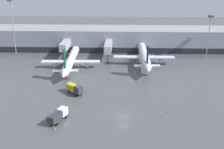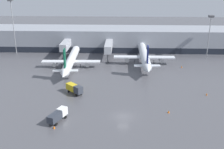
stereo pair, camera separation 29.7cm
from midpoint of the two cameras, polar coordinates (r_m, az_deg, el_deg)
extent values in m
plane|color=#4C4C51|center=(64.89, 2.25, -8.53)|extent=(320.00, 320.00, 0.00)
cube|color=gray|center=(122.00, 2.24, 7.33)|extent=(160.00, 16.00, 9.00)
cube|color=#1E232D|center=(114.95, 2.22, 4.86)|extent=(156.80, 0.10, 2.40)
cube|color=#A8AAB2|center=(111.20, -9.59, 5.89)|extent=(2.60, 10.73, 2.80)
cylinder|color=#3F4247|center=(107.45, -9.99, 3.72)|extent=(0.44, 0.44, 3.20)
cube|color=#A8AAB2|center=(107.82, -0.83, 5.73)|extent=(2.60, 13.35, 2.80)
cylinder|color=#3F4247|center=(102.75, -0.99, 3.28)|extent=(0.44, 0.44, 3.20)
cylinder|color=silver|center=(101.93, 6.40, 3.96)|extent=(3.02, 29.02, 2.93)
cone|color=silver|center=(117.49, 5.83, 6.10)|extent=(2.80, 3.24, 2.79)
cone|color=silver|center=(86.03, 7.21, 0.93)|extent=(2.65, 4.41, 2.64)
cube|color=silver|center=(101.40, 6.42, 3.53)|extent=(21.76, 2.83, 0.44)
cube|color=silver|center=(89.12, 7.03, 1.81)|extent=(8.27, 1.57, 0.35)
cube|color=navy|center=(88.11, 7.12, 3.98)|extent=(0.37, 2.48, 5.84)
cylinder|color=slate|center=(101.34, 2.96, 3.10)|extent=(1.62, 3.04, 1.61)
cylinder|color=slate|center=(102.32, 9.80, 2.99)|extent=(1.62, 3.04, 1.61)
cylinder|color=#2D2D33|center=(111.60, 6.00, 4.16)|extent=(0.20, 0.20, 1.88)
cylinder|color=#2D2D33|center=(100.96, 4.44, 2.53)|extent=(0.20, 0.20, 1.88)
cylinder|color=#2D2D33|center=(101.52, 8.37, 2.48)|extent=(0.20, 0.20, 1.88)
cylinder|color=silver|center=(98.75, -8.41, 3.04)|extent=(3.84, 27.91, 2.78)
cone|color=silver|center=(113.50, -7.35, 5.28)|extent=(2.76, 3.16, 2.64)
cone|color=silver|center=(83.74, -9.88, -0.12)|extent=(2.66, 4.26, 2.50)
cube|color=silver|center=(98.26, -8.45, 2.61)|extent=(20.30, 3.24, 0.44)
cube|color=silver|center=(86.63, -9.56, 0.77)|extent=(7.73, 1.67, 0.35)
cube|color=#0C5138|center=(85.52, -9.70, 3.11)|extent=(0.44, 2.23, 6.26)
cylinder|color=slate|center=(99.48, -11.65, 2.12)|extent=(1.63, 2.77, 1.53)
cylinder|color=slate|center=(97.85, -5.14, 2.16)|extent=(1.63, 2.77, 1.53)
cylinder|color=#2D2D33|center=(107.89, -7.71, 3.42)|extent=(0.20, 0.20, 1.43)
cylinder|color=#2D2D33|center=(98.54, -10.32, 1.69)|extent=(0.20, 0.20, 1.43)
cylinder|color=#2D2D33|center=(97.60, -6.58, 1.71)|extent=(0.20, 0.20, 1.43)
cube|color=#2D333D|center=(62.58, -11.63, -8.56)|extent=(2.93, 3.90, 1.55)
cube|color=silver|center=(64.54, -10.16, -7.42)|extent=(2.33, 2.61, 1.79)
cylinder|color=black|center=(65.57, -10.61, -8.22)|extent=(0.50, 0.74, 0.70)
cylinder|color=black|center=(64.77, -9.48, -8.51)|extent=(0.50, 0.74, 0.70)
cylinder|color=black|center=(63.11, -12.47, -9.54)|extent=(0.50, 0.74, 0.70)
cylinder|color=black|center=(62.28, -11.32, -9.87)|extent=(0.50, 0.74, 0.70)
cube|color=gold|center=(77.50, -8.21, -2.56)|extent=(3.76, 3.77, 1.75)
cube|color=#333842|center=(75.27, -6.95, -3.12)|extent=(2.73, 2.73, 1.91)
cylinder|color=black|center=(76.14, -6.39, -3.89)|extent=(0.67, 0.67, 0.70)
cylinder|color=black|center=(75.30, -7.36, -4.21)|extent=(0.67, 0.67, 0.70)
cylinder|color=black|center=(78.86, -7.96, -3.11)|extent=(0.67, 0.67, 0.70)
cylinder|color=black|center=(78.05, -8.91, -3.40)|extent=(0.67, 0.67, 0.70)
cone|color=orange|center=(79.65, 18.59, -3.74)|extent=(0.37, 0.37, 0.75)
cone|color=orange|center=(100.61, 13.86, 1.61)|extent=(0.38, 0.38, 0.78)
cone|color=orange|center=(67.69, 11.36, -7.40)|extent=(0.51, 0.51, 0.57)
cone|color=orange|center=(61.31, -11.74, -10.48)|extent=(0.45, 0.45, 0.57)
cylinder|color=gray|center=(113.17, 18.91, 7.01)|extent=(0.30, 0.30, 15.61)
cube|color=#4C4C51|center=(111.79, 19.38, 11.10)|extent=(1.80, 1.80, 0.80)
cylinder|color=gray|center=(118.95, -19.50, 8.83)|extent=(0.30, 0.30, 20.94)
cube|color=#4C4C51|center=(117.59, -20.12, 14.03)|extent=(1.80, 1.80, 0.80)
camera|label=1|loc=(0.15, -90.10, -0.04)|focal=45.00mm
camera|label=2|loc=(0.15, 89.90, 0.04)|focal=45.00mm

